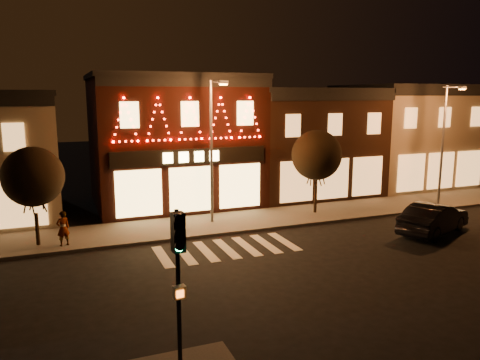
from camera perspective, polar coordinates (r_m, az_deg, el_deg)
ground at (r=18.49m, az=2.65°, el=-12.08°), size 120.00×120.00×0.00m
sidewalk_far at (r=26.20m, az=-0.50°, el=-5.10°), size 44.00×4.00×0.15m
building_pulp at (r=30.52m, az=-8.07°, el=4.81°), size 10.20×8.34×8.30m
building_right_a at (r=34.04m, az=7.73°, el=4.70°), size 9.20×8.28×7.50m
building_right_b at (r=39.19m, az=19.36°, el=5.17°), size 9.20×8.28×7.80m
traffic_signal_near at (r=11.48m, az=-7.52°, el=-9.78°), size 0.32×0.44×4.21m
streetlamp_mid at (r=24.95m, az=-3.31°, el=4.80°), size 0.51×1.76×7.66m
streetlamp_right at (r=31.84m, az=23.76°, el=4.93°), size 0.64×1.71×7.47m
tree_left at (r=23.28m, az=-23.93°, el=0.36°), size 2.76×2.76×4.61m
tree_right at (r=27.70m, az=9.33°, el=3.01°), size 2.93×2.93×4.91m
dark_sedan at (r=26.07m, az=22.55°, el=-4.33°), size 5.16×3.43×1.61m
pedestrian at (r=23.20m, az=-20.77°, el=-5.54°), size 0.70×0.58×1.65m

